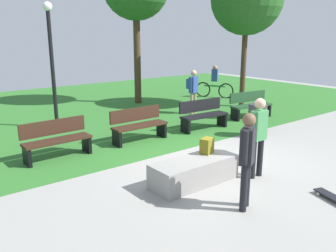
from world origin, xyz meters
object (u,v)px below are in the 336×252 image
concrete_ledge (194,171)px  park_bench_by_oak (139,124)px  skater_performing_trick (247,154)px  trash_bin (257,120)px  backpack_on_ledge (207,146)px  park_bench_near_path (250,104)px  pedestrian_with_backpack (193,88)px  park_bench_near_lamppost (56,139)px  skateboard_by_ledge (334,198)px  park_bench_center_lawn (203,114)px  cyclist_on_bicycle (215,84)px  lamp_post (51,52)px  skater_watching (258,132)px

concrete_ledge → park_bench_by_oak: bearing=77.1°
skater_performing_trick → trash_bin: bearing=36.0°
backpack_on_ledge → park_bench_by_oak: (0.24, 2.94, -0.17)m
skater_performing_trick → park_bench_by_oak: bearing=80.5°
park_bench_near_path → pedestrian_with_backpack: size_ratio=1.02×
concrete_ledge → park_bench_near_lamppost: 3.50m
skateboard_by_ledge → park_bench_center_lawn: bearing=73.0°
park_bench_by_oak → cyclist_on_bicycle: 7.59m
skateboard_by_ledge → park_bench_center_lawn: park_bench_center_lawn is taller
park_bench_center_lawn → cyclist_on_bicycle: 5.83m
lamp_post → park_bench_center_lawn: bearing=-40.9°
park_bench_near_path → cyclist_on_bicycle: bearing=62.1°
park_bench_near_path → park_bench_by_oak: (-4.65, 0.06, 0.00)m
pedestrian_with_backpack → cyclist_on_bicycle: (3.15, 2.00, -0.33)m
backpack_on_ledge → skateboard_by_ledge: bearing=94.4°
lamp_post → cyclist_on_bicycle: (7.88, 0.82, -1.71)m
concrete_ledge → pedestrian_with_backpack: bearing=48.6°
park_bench_center_lawn → cyclist_on_bicycle: (4.37, 3.86, 0.15)m
skater_performing_trick → skater_watching: (1.25, 0.76, -0.00)m
park_bench_near_path → pedestrian_with_backpack: bearing=123.7°
concrete_ledge → pedestrian_with_backpack: pedestrian_with_backpack is taller
concrete_ledge → park_bench_near_lamppost: (-1.60, 3.11, 0.23)m
park_bench_center_lawn → skateboard_by_ledge: bearing=-107.0°
park_bench_near_path → trash_bin: bearing=-135.8°
backpack_on_ledge → skater_watching: 1.07m
skateboard_by_ledge → skater_watching: bearing=97.7°
park_bench_center_lawn → skater_performing_trick: bearing=-125.5°
park_bench_near_lamppost → skater_performing_trick: bearing=-70.4°
skateboard_by_ledge → trash_bin: trash_bin is taller
park_bench_center_lawn → concrete_ledge: bearing=-135.7°
skateboard_by_ledge → park_bench_near_path: size_ratio=0.50×
skater_watching → trash_bin: 3.15m
park_bench_near_lamppost → lamp_post: (1.06, 2.83, 1.86)m
park_bench_center_lawn → park_bench_by_oak: (-2.27, 0.18, 0.00)m
lamp_post → skater_performing_trick: bearing=-86.0°
lamp_post → pedestrian_with_backpack: size_ratio=2.35×
concrete_ledge → skateboard_by_ledge: concrete_ledge is taller
park_bench_by_oak → cyclist_on_bicycle: size_ratio=0.99×
park_bench_center_lawn → lamp_post: 5.00m
backpack_on_ledge → skater_performing_trick: (-0.49, -1.44, 0.31)m
skateboard_by_ledge → cyclist_on_bicycle: (5.90, 8.87, 0.57)m
concrete_ledge → backpack_on_ledge: bearing=16.4°
park_bench_center_lawn → park_bench_near_path: size_ratio=0.99×
concrete_ledge → park_bench_near_path: bearing=29.4°
concrete_ledge → park_bench_by_oak: (0.71, 3.08, 0.23)m
skater_watching → skateboard_by_ledge: 1.82m
concrete_ledge → park_bench_center_lawn: park_bench_center_lawn is taller
park_bench_near_lamppost → park_bench_near_path: bearing=-0.8°
concrete_ledge → backpack_on_ledge: (0.47, 0.14, 0.41)m
trash_bin → backpack_on_ledge: bearing=-158.9°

